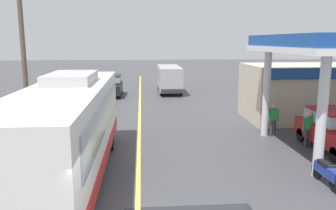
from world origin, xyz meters
The scene contains 11 objects.
ground centered at (0.00, 20.00, 0.00)m, with size 120.00×120.00×0.00m, color #424247.
lane_divider_stripe centered at (0.00, 15.00, 0.00)m, with size 0.16×50.00×0.01m, color #D8CC4C.
coach_bus_main centered at (-2.39, 4.54, 1.72)m, with size 2.60×11.04×3.69m.
gas_station_roadside centered at (10.19, 11.09, 2.63)m, with size 9.10×11.95×5.10m.
car_at_pump centered at (8.67, 7.04, 1.01)m, with size 1.70×4.20×1.82m.
minibus_opposing_lane centered at (2.78, 24.86, 1.47)m, with size 2.04×6.13×2.44m.
motorcycle_parked_forecourt centered at (6.37, 3.40, 0.44)m, with size 0.55×1.80×0.92m.
pedestrian_near_pump centered at (6.90, 9.49, 0.93)m, with size 0.55×0.22×1.66m.
pedestrian_by_shop centered at (7.78, 7.50, 0.93)m, with size 0.55×0.22×1.66m.
car_trailing_behind_bus centered at (-2.47, 23.18, 1.01)m, with size 1.70×4.20×1.82m.
utility_pole_roadside centered at (-5.64, 10.44, 4.43)m, with size 1.80×0.24×8.49m.
Camera 1 is at (0.17, -7.05, 4.86)m, focal length 36.37 mm.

